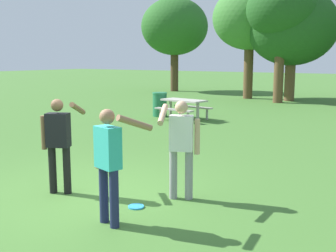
# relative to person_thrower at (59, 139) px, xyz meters

# --- Properties ---
(ground_plane) EXTENTS (120.00, 120.00, 0.00)m
(ground_plane) POSITION_rel_person_thrower_xyz_m (0.42, 0.18, -0.96)
(ground_plane) COLOR #447530
(person_thrower) EXTENTS (0.56, 0.82, 1.64)m
(person_thrower) POSITION_rel_person_thrower_xyz_m (0.00, 0.00, 0.00)
(person_thrower) COLOR black
(person_thrower) RESTS_ON ground
(person_catcher) EXTENTS (0.56, 0.82, 1.64)m
(person_catcher) POSITION_rel_person_thrower_xyz_m (1.91, 0.88, 0.00)
(person_catcher) COLOR gray
(person_catcher) RESTS_ON ground
(person_bystander) EXTENTS (0.74, 0.64, 1.64)m
(person_bystander) POSITION_rel_person_thrower_xyz_m (1.64, -0.59, 0.00)
(person_bystander) COLOR #1E234C
(person_bystander) RESTS_ON ground
(frisbee) EXTENTS (0.25, 0.25, 0.03)m
(frisbee) POSITION_rel_person_thrower_xyz_m (1.54, 0.14, -0.95)
(frisbee) COLOR #2D9EDB
(frisbee) RESTS_ON ground
(picnic_table_near) EXTENTS (1.88, 1.64, 0.77)m
(picnic_table_near) POSITION_rel_person_thrower_xyz_m (-2.73, 8.61, -0.40)
(picnic_table_near) COLOR #B2ADA3
(picnic_table_near) RESTS_ON ground
(trash_can_beside_table) EXTENTS (0.59, 0.59, 0.96)m
(trash_can_beside_table) POSITION_rel_person_thrower_xyz_m (-4.03, 8.91, -0.48)
(trash_can_beside_table) COLOR #237047
(trash_can_beside_table) RESTS_ON ground
(tree_tall_left) EXTENTS (4.60, 4.60, 6.40)m
(tree_tall_left) POSITION_rel_person_thrower_xyz_m (-10.46, 20.11, 3.45)
(tree_tall_left) COLOR #4C3823
(tree_tall_left) RESTS_ON ground
(tree_broad_center) EXTENTS (4.20, 4.20, 6.31)m
(tree_broad_center) POSITION_rel_person_thrower_xyz_m (-4.02, 17.86, 3.53)
(tree_broad_center) COLOR brown
(tree_broad_center) RESTS_ON ground
(tree_far_right) EXTENTS (3.55, 3.55, 6.24)m
(tree_far_right) POSITION_rel_person_thrower_xyz_m (-1.80, 16.57, 3.70)
(tree_far_right) COLOR brown
(tree_far_right) RESTS_ON ground
(tree_slender_mid) EXTENTS (4.78, 4.78, 5.97)m
(tree_slender_mid) POSITION_rel_person_thrower_xyz_m (-1.60, 17.83, 2.96)
(tree_slender_mid) COLOR brown
(tree_slender_mid) RESTS_ON ground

